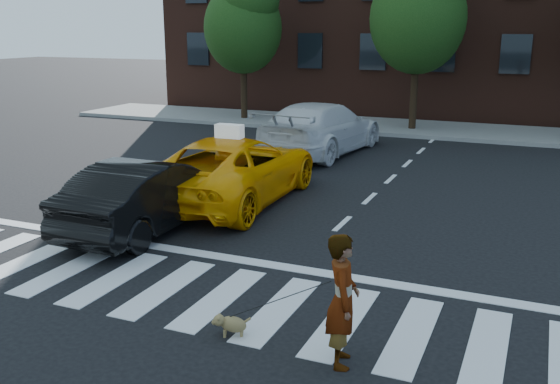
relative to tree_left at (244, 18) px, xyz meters
name	(u,v)px	position (x,y,z in m)	size (l,w,h in m)	color
ground	(166,288)	(6.97, -17.00, -4.44)	(120.00, 120.00, 0.00)	black
crosswalk	(166,288)	(6.97, -17.00, -4.43)	(13.00, 2.40, 0.01)	silver
stop_line	(214,256)	(6.97, -15.40, -4.43)	(12.00, 0.30, 0.01)	silver
sidewalk_far	(402,127)	(6.97, 0.50, -4.37)	(30.00, 4.00, 0.15)	slate
tree_left	(244,18)	(0.00, 0.00, 0.00)	(3.39, 3.38, 6.50)	black
tree_mid	(419,6)	(7.50, 0.00, 0.41)	(3.69, 3.69, 7.10)	black
taxi	(234,169)	(5.57, -11.83, -3.65)	(2.61, 5.67, 1.58)	#FFA505
black_sedan	(149,194)	(4.97, -14.50, -3.69)	(1.58, 4.52, 1.49)	black
white_suv	(321,128)	(5.57, -5.55, -3.58)	(2.40, 5.90, 1.71)	silver
woman	(343,300)	(10.30, -18.10, -3.58)	(0.63, 0.41, 1.72)	#999999
dog	(230,324)	(8.68, -18.01, -4.26)	(0.52, 0.35, 0.31)	#8D5F47
taxi_sign	(229,131)	(5.57, -12.03, -2.70)	(0.65, 0.28, 0.32)	white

